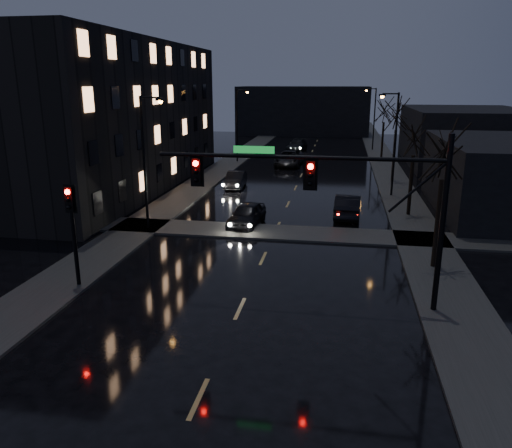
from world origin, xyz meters
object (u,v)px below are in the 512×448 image
at_px(oncoming_car_c, 289,158).
at_px(oncoming_car_b, 236,180).
at_px(lead_car, 348,206).
at_px(oncoming_car_a, 247,215).
at_px(oncoming_car_d, 297,145).

bearing_deg(oncoming_car_c, oncoming_car_b, -101.99).
bearing_deg(lead_car, oncoming_car_c, -70.93).
xyz_separation_m(oncoming_car_a, oncoming_car_d, (-0.07, 35.98, 0.02)).
relative_size(oncoming_car_d, lead_car, 1.09).
relative_size(oncoming_car_b, oncoming_car_d, 0.81).
bearing_deg(oncoming_car_a, oncoming_car_c, 96.29).
distance_m(oncoming_car_b, oncoming_car_c, 12.87).
bearing_deg(oncoming_car_d, lead_car, -71.23).
xyz_separation_m(oncoming_car_a, oncoming_car_c, (0.16, 23.83, 0.08)).
relative_size(oncoming_car_a, oncoming_car_c, 0.74).
bearing_deg(oncoming_car_a, oncoming_car_d, 96.80).
xyz_separation_m(oncoming_car_c, lead_car, (6.12, -20.64, -0.02)).
distance_m(oncoming_car_a, oncoming_car_c, 23.83).
bearing_deg(lead_car, oncoming_car_b, -38.51).
distance_m(oncoming_car_c, oncoming_car_d, 12.15).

